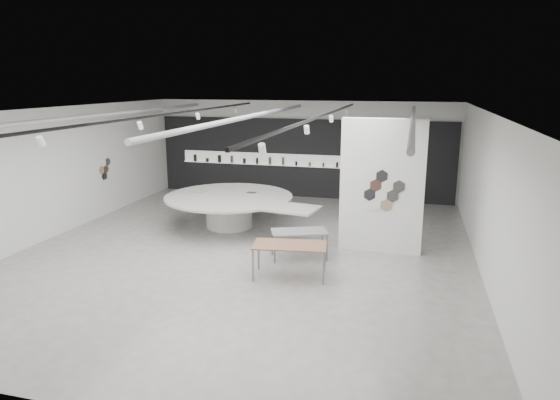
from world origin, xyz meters
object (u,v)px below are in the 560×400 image
(display_island, at_px, (231,207))
(kitchen_counter, at_px, (374,191))
(sample_table_wood, at_px, (290,247))
(sample_table_stone, at_px, (299,233))
(partition_column, at_px, (382,187))

(display_island, bearing_deg, kitchen_counter, 56.79)
(sample_table_wood, relative_size, kitchen_counter, 1.10)
(display_island, height_order, sample_table_stone, display_island)
(display_island, xyz_separation_m, kitchen_counter, (4.14, 4.44, -0.21))
(kitchen_counter, bearing_deg, sample_table_stone, -99.80)
(sample_table_stone, xyz_separation_m, kitchen_counter, (1.43, 6.65, -0.21))
(display_island, height_order, kitchen_counter, kitchen_counter)
(display_island, bearing_deg, sample_table_wood, -42.06)
(sample_table_stone, distance_m, kitchen_counter, 6.81)
(partition_column, bearing_deg, sample_table_wood, -128.17)
(partition_column, xyz_separation_m, sample_table_stone, (-2.00, -1.13, -1.12))
(partition_column, relative_size, sample_table_wood, 1.99)
(sample_table_stone, relative_size, kitchen_counter, 0.97)
(partition_column, distance_m, sample_table_wood, 3.29)
(sample_table_wood, xyz_separation_m, kitchen_counter, (1.36, 7.97, -0.28))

